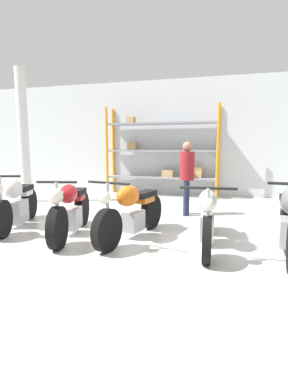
{
  "coord_description": "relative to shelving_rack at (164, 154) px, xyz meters",
  "views": [
    {
      "loc": [
        1.45,
        -4.74,
        1.49
      ],
      "look_at": [
        0.0,
        0.4,
        0.7
      ],
      "focal_mm": 28.0,
      "sensor_mm": 36.0,
      "label": 1
    }
  ],
  "objects": [
    {
      "name": "motorcycle_red",
      "position": [
        -0.59,
        -4.74,
        -0.84
      ],
      "size": [
        0.74,
        2.05,
        1.01
      ],
      "rotation": [
        0.0,
        0.0,
        -1.35
      ],
      "color": "black",
      "rests_on": "ground_plane"
    },
    {
      "name": "shelving_rack",
      "position": [
        0.0,
        0.0,
        0.0
      ],
      "size": [
        3.51,
        0.63,
        2.75
      ],
      "color": "orange",
      "rests_on": "ground_plane"
    },
    {
      "name": "motorcycle_white",
      "position": [
        -1.85,
        -4.51,
        -0.85
      ],
      "size": [
        0.89,
        1.95,
        1.05
      ],
      "rotation": [
        0.0,
        0.0,
        -1.26
      ],
      "color": "black",
      "rests_on": "ground_plane"
    },
    {
      "name": "support_pillar",
      "position": [
        -3.44,
        -2.13,
        0.5
      ],
      "size": [
        0.28,
        0.28,
        3.6
      ],
      "color": "silver",
      "rests_on": "ground_plane"
    },
    {
      "name": "back_wall",
      "position": [
        0.51,
        0.36,
        0.5
      ],
      "size": [
        30.0,
        0.08,
        3.6
      ],
      "color": "silver",
      "rests_on": "ground_plane"
    },
    {
      "name": "motorcycle_silver",
      "position": [
        1.68,
        -4.64,
        -0.84
      ],
      "size": [
        0.72,
        2.11,
        1.0
      ],
      "rotation": [
        0.0,
        0.0,
        -1.5
      ],
      "color": "black",
      "rests_on": "ground_plane"
    },
    {
      "name": "ground_plane",
      "position": [
        0.51,
        -4.44,
        -1.3
      ],
      "size": [
        30.0,
        30.0,
        0.0
      ],
      "primitive_type": "plane",
      "color": "silver"
    },
    {
      "name": "motorcycle_orange",
      "position": [
        0.46,
        -4.61,
        -0.84
      ],
      "size": [
        0.75,
        2.06,
        1.02
      ],
      "rotation": [
        0.0,
        0.0,
        -1.77
      ],
      "color": "black",
      "rests_on": "ground_plane"
    },
    {
      "name": "person_browsing",
      "position": [
        1.08,
        -2.59,
        -0.34
      ],
      "size": [
        0.35,
        0.35,
        1.63
      ],
      "rotation": [
        0.0,
        0.0,
        3.25
      ],
      "color": "#1E2338",
      "rests_on": "ground_plane"
    }
  ]
}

